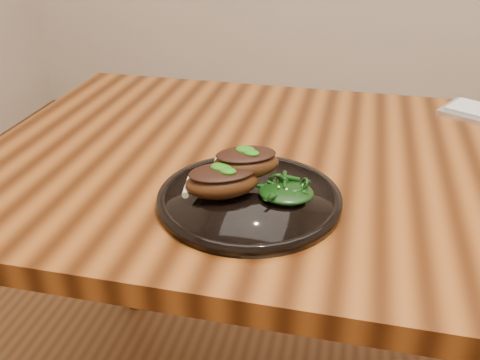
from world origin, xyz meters
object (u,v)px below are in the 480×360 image
at_px(desk, 406,210).
at_px(greens_heap, 286,189).
at_px(plate, 249,198).
at_px(lamb_chop_front, 222,180).

bearing_deg(desk, greens_heap, -139.92).
bearing_deg(plate, lamb_chop_front, -166.07).
bearing_deg(lamb_chop_front, desk, 31.67).
height_order(plate, lamb_chop_front, lamb_chop_front).
bearing_deg(plate, desk, 34.09).
height_order(desk, plate, plate).
xyz_separation_m(desk, greens_heap, (-0.20, -0.17, 0.11)).
distance_m(plate, greens_heap, 0.06).
height_order(desk, greens_heap, greens_heap).
xyz_separation_m(plate, lamb_chop_front, (-0.04, -0.01, 0.03)).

